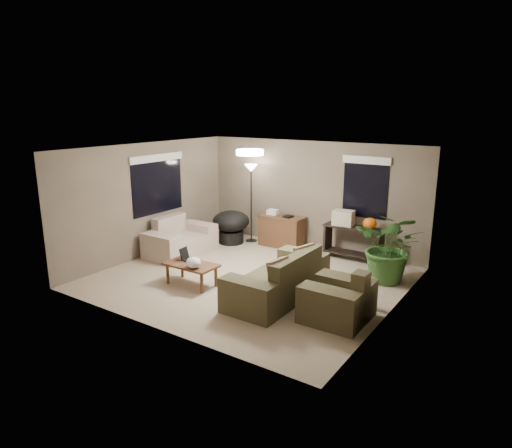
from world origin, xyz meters
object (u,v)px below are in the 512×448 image
Objects in this scene: main_sofa at (280,282)px; cat_scratching_post at (364,295)px; desk at (282,231)px; coffee_table at (191,267)px; floor_lamp at (251,177)px; loveseat at (180,241)px; houseplant at (390,255)px; papasan_chair at (231,224)px; console_table at (353,241)px; armchair at (338,301)px.

cat_scratching_post is at bearing 18.73° from main_sofa.
coffee_table is at bearing -92.68° from desk.
desk is 0.58× the size of floor_lamp.
loveseat is 4.53m from cat_scratching_post.
houseplant is at bearing -15.80° from desk.
houseplant is at bearing 90.79° from cat_scratching_post.
loveseat is at bearing 165.17° from main_sofa.
floor_lamp reaches higher than main_sofa.
coffee_table is at bearing -165.91° from main_sofa.
floor_lamp reaches higher than loveseat.
loveseat is 2.31m from floor_lamp.
main_sofa reaches higher than papasan_chair.
main_sofa reaches higher than cat_scratching_post.
main_sofa reaches higher than console_table.
loveseat is 1.43m from papasan_chair.
loveseat is at bearing 175.23° from cat_scratching_post.
floor_lamp is (-2.39, 2.58, 1.30)m from main_sofa.
desk is 1.49m from floor_lamp.
houseplant is at bearing -37.21° from console_table.
console_table is (-0.92, 2.83, 0.14)m from armchair.
cat_scratching_post is at bearing -89.21° from houseplant.
main_sofa is 1.87× the size of papasan_chair.
floor_lamp is at bearing 51.14° from papasan_chair.
houseplant is (1.07, -0.81, 0.10)m from console_table.
loveseat is 1.23× the size of console_table.
loveseat reaches higher than desk.
loveseat is 1.60× the size of coffee_table.
papasan_chair is (-2.97, -0.44, 0.03)m from console_table.
armchair is 4.57m from papasan_chair.
floor_lamp is at bearing -179.15° from console_table.
papasan_chair reaches higher than console_table.
armchair is at bearing 4.23° from coffee_table.
cat_scratching_post is (0.17, 0.67, -0.08)m from armchair.
coffee_table is (-2.86, -0.21, 0.06)m from armchair.
cat_scratching_post is (2.89, -2.16, -0.16)m from desk.
desk is at bearing 133.87° from armchair.
papasan_chair is at bearing -159.54° from desk.
desk and console_table have the same top height.
floor_lamp reaches higher than houseplant.
coffee_table is 0.52× the size of floor_lamp.
cat_scratching_post is (1.09, -2.16, -0.22)m from console_table.
loveseat reaches higher than coffee_table.
floor_lamp is (0.77, 1.75, 1.30)m from loveseat.
desk is (-2.72, 2.83, 0.08)m from armchair.
coffee_table is 3.16m from cat_scratching_post.
loveseat is at bearing 166.45° from armchair.
main_sofa is at bearing -14.83° from loveseat.
armchair is 0.70m from cat_scratching_post.
main_sofa is at bearing -47.22° from floor_lamp.
loveseat is 3.86m from console_table.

